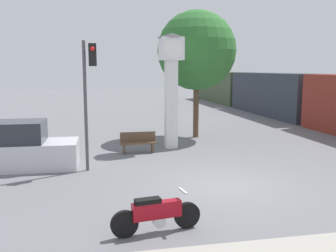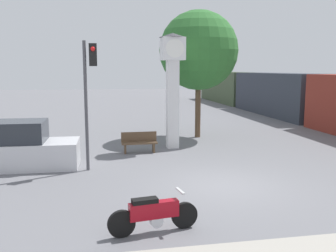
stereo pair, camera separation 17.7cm
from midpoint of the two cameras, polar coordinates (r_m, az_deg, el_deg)
The scene contains 8 objects.
ground_plane at distance 12.38m, azimuth 8.12°, elevation -8.93°, with size 120.00×120.00×0.00m, color slate.
motorcycle at distance 8.78m, azimuth -2.37°, elevation -13.22°, with size 2.13×0.54×0.94m.
clock_tower at distance 17.57m, azimuth 0.20°, elevation 8.03°, with size 1.24×1.24×5.36m.
freight_train at distance 32.04m, azimuth 15.78°, elevation 4.73°, with size 2.80×36.52×3.40m.
traffic_light at distance 13.83m, azimuth -12.35°, elevation 6.41°, with size 0.50×0.35×4.73m.
street_tree at distance 20.47m, azimuth 4.13°, elevation 11.38°, with size 4.24×4.24×6.83m.
bench at distance 16.86m, azimuth -4.88°, elevation -2.42°, with size 1.60×0.44×0.92m.
parked_car at distance 15.23m, azimuth -22.06°, elevation -3.24°, with size 4.25×1.93×1.80m.
Camera 1 is at (-4.08, -11.10, 3.73)m, focal length 40.00 mm.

